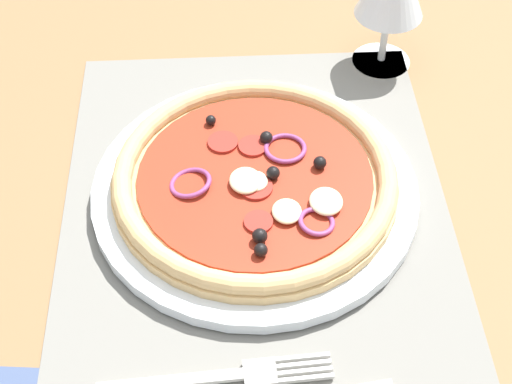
# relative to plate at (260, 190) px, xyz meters

# --- Properties ---
(ground_plane) EXTENTS (1.90, 1.40, 0.02)m
(ground_plane) POSITION_rel_plate_xyz_m (0.02, -0.00, -0.02)
(ground_plane) COLOR olive
(placemat) EXTENTS (0.47, 0.35, 0.00)m
(placemat) POSITION_rel_plate_xyz_m (0.02, -0.00, -0.01)
(placemat) COLOR slate
(placemat) RESTS_ON ground_plane
(plate) EXTENTS (0.30, 0.30, 0.01)m
(plate) POSITION_rel_plate_xyz_m (0.00, 0.00, 0.00)
(plate) COLOR white
(plate) RESTS_ON placemat
(pizza) EXTENTS (0.26, 0.26, 0.03)m
(pizza) POSITION_rel_plate_xyz_m (0.00, 0.00, 0.02)
(pizza) COLOR tan
(pizza) RESTS_ON plate
(fork) EXTENTS (0.03, 0.18, 0.00)m
(fork) POSITION_rel_plate_xyz_m (0.19, -0.03, -0.00)
(fork) COLOR silver
(fork) RESTS_ON placemat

